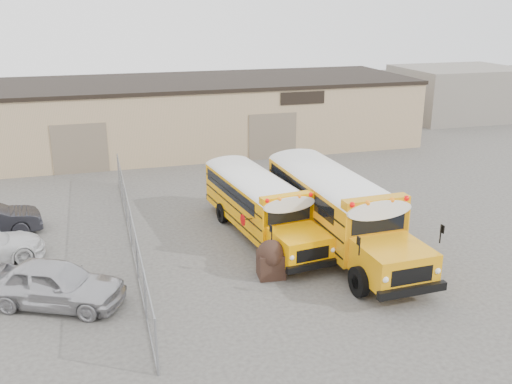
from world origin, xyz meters
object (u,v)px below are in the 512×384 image
object	(u,v)px
school_bus_left	(217,168)
tarp_bundle	(271,258)
car_silver	(55,284)
school_bus_right	(281,164)

from	to	relation	value
school_bus_left	tarp_bundle	bearing A→B (deg)	-90.52
school_bus_left	car_silver	world-z (taller)	school_bus_left
school_bus_right	car_silver	xyz separation A→B (m)	(-10.87, -8.63, -1.00)
school_bus_left	school_bus_right	world-z (taller)	school_bus_right
school_bus_right	tarp_bundle	world-z (taller)	school_bus_right
school_bus_left	tarp_bundle	xyz separation A→B (m)	(-0.09, -9.65, -0.79)
tarp_bundle	car_silver	size ratio (longest dim) A/B	0.31
tarp_bundle	school_bus_right	bearing A→B (deg)	69.34
tarp_bundle	car_silver	bearing A→B (deg)	179.99
car_silver	tarp_bundle	bearing A→B (deg)	-64.25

